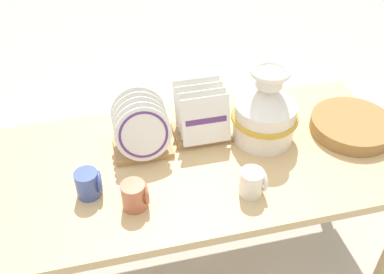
{
  "coord_description": "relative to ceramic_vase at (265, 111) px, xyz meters",
  "views": [
    {
      "loc": [
        -0.29,
        -1.18,
        1.71
      ],
      "look_at": [
        0.0,
        0.0,
        0.71
      ],
      "focal_mm": 42.0,
      "sensor_mm": 36.0,
      "label": 1
    }
  ],
  "objects": [
    {
      "name": "mug_terracotta_glaze",
      "position": [
        -0.53,
        -0.23,
        -0.08
      ],
      "size": [
        0.09,
        0.08,
        0.1
      ],
      "color": "#B76647",
      "rests_on": "display_table"
    },
    {
      "name": "ground_plane",
      "position": [
        -0.3,
        -0.06,
        -0.73
      ],
      "size": [
        14.0,
        14.0,
        0.0
      ],
      "primitive_type": "plane",
      "color": "#B2ADA3"
    },
    {
      "name": "mug_cobalt_glaze",
      "position": [
        -0.67,
        -0.15,
        -0.08
      ],
      "size": [
        0.09,
        0.08,
        0.1
      ],
      "color": "#42569E",
      "rests_on": "display_table"
    },
    {
      "name": "display_table",
      "position": [
        -0.3,
        -0.06,
        -0.19
      ],
      "size": [
        1.59,
        0.72,
        0.6
      ],
      "color": "tan",
      "rests_on": "ground_plane"
    },
    {
      "name": "mug_cream_glaze",
      "position": [
        -0.14,
        -0.27,
        -0.08
      ],
      "size": [
        0.09,
        0.08,
        0.1
      ],
      "color": "silver",
      "rests_on": "display_table"
    },
    {
      "name": "wicker_charger_stack",
      "position": [
        0.35,
        -0.04,
        -0.1
      ],
      "size": [
        0.32,
        0.32,
        0.05
      ],
      "color": "olive",
      "rests_on": "display_table"
    },
    {
      "name": "ceramic_vase",
      "position": [
        0.0,
        0.0,
        0.0
      ],
      "size": [
        0.25,
        0.25,
        0.31
      ],
      "color": "white",
      "rests_on": "display_table"
    },
    {
      "name": "dish_rack_round_plates",
      "position": [
        -0.46,
        0.03,
        -0.04
      ],
      "size": [
        0.21,
        0.19,
        0.22
      ],
      "color": "tan",
      "rests_on": "display_table"
    },
    {
      "name": "dish_rack_square_plates",
      "position": [
        -0.23,
        0.08,
        -0.06
      ],
      "size": [
        0.21,
        0.19,
        0.2
      ],
      "color": "tan",
      "rests_on": "display_table"
    }
  ]
}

